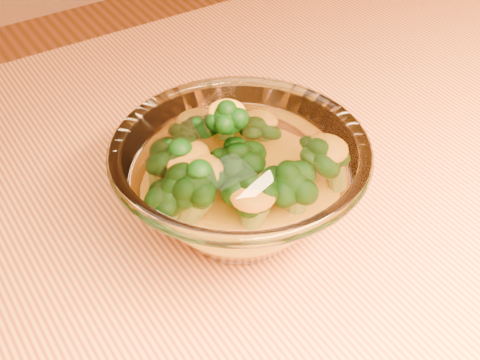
% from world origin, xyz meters
% --- Properties ---
extents(glass_bowl, '(0.19, 0.19, 0.08)m').
position_xyz_m(glass_bowl, '(0.08, 0.06, 0.79)').
color(glass_bowl, white).
rests_on(glass_bowl, table).
extents(cheese_sauce, '(0.10, 0.10, 0.03)m').
position_xyz_m(cheese_sauce, '(0.08, 0.06, 0.78)').
color(cheese_sauce, yellow).
rests_on(cheese_sauce, glass_bowl).
extents(broccoli_heap, '(0.15, 0.12, 0.07)m').
position_xyz_m(broccoli_heap, '(0.07, 0.06, 0.80)').
color(broccoli_heap, black).
rests_on(broccoli_heap, cheese_sauce).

